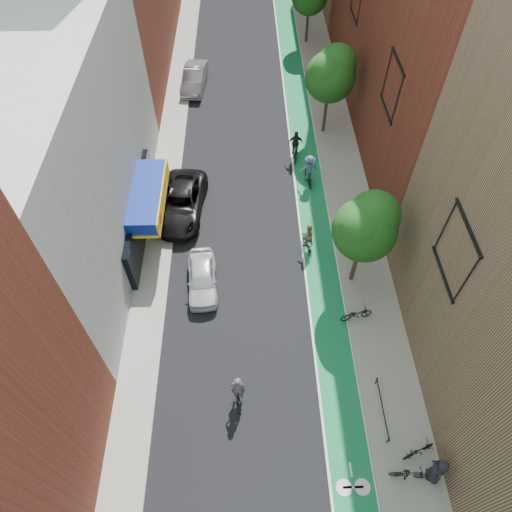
{
  "coord_description": "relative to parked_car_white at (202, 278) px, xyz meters",
  "views": [
    {
      "loc": [
        -0.34,
        -5.24,
        21.76
      ],
      "look_at": [
        0.09,
        10.73,
        1.5
      ],
      "focal_mm": 32.0,
      "sensor_mm": 36.0,
      "label": 1
    }
  ],
  "objects": [
    {
      "name": "cyclist_lead",
      "position": [
        2.03,
        -6.8,
        0.08
      ],
      "size": [
        0.69,
        1.63,
        2.2
      ],
      "rotation": [
        0.0,
        0.0,
        3.11
      ],
      "color": "black",
      "rests_on": "ground"
    },
    {
      "name": "parked_bike_far",
      "position": [
        8.4,
        -2.55,
        -0.07
      ],
      "size": [
        1.88,
        0.99,
        0.94
      ],
      "primitive_type": "imported",
      "rotation": [
        0.0,
        0.0,
        1.78
      ],
      "color": "black",
      "rests_on": "sidewalk_right"
    },
    {
      "name": "tree_near",
      "position": [
        8.65,
        0.16,
        3.96
      ],
      "size": [
        3.4,
        3.36,
        6.42
      ],
      "color": "#332619",
      "rests_on": "ground"
    },
    {
      "name": "parked_bike_mid",
      "position": [
        9.37,
        -10.54,
        -0.02
      ],
      "size": [
        1.77,
        0.65,
        1.04
      ],
      "primitive_type": "imported",
      "rotation": [
        0.0,
        0.0,
        1.48
      ],
      "color": "black",
      "rests_on": "sidewalk_right"
    },
    {
      "name": "parked_bike_near",
      "position": [
        10.04,
        -9.55,
        -0.12
      ],
      "size": [
        1.7,
        1.12,
        0.85
      ],
      "primitive_type": "imported",
      "rotation": [
        0.0,
        0.0,
        1.96
      ],
      "color": "black",
      "rests_on": "sidewalk_right"
    },
    {
      "name": "cyclist_lane_near",
      "position": [
        6.23,
        2.61,
        0.15
      ],
      "size": [
        0.93,
        1.85,
        2.02
      ],
      "rotation": [
        0.0,
        0.0,
        3.36
      ],
      "color": "black",
      "rests_on": "ground"
    },
    {
      "name": "cyclist_lane_far",
      "position": [
        6.88,
        8.5,
        0.33
      ],
      "size": [
        1.32,
        1.79,
        2.24
      ],
      "rotation": [
        0.0,
        0.0,
        3.3
      ],
      "color": "black",
      "rests_on": "ground"
    },
    {
      "name": "parked_car_white",
      "position": [
        0.0,
        0.0,
        0.0
      ],
      "size": [
        1.95,
        4.19,
        1.39
      ],
      "primitive_type": "imported",
      "rotation": [
        0.0,
        0.0,
        0.08
      ],
      "color": "silver",
      "rests_on": "ground"
    },
    {
      "name": "sidewalk_left",
      "position": [
        -3.0,
        16.14,
        -0.62
      ],
      "size": [
        2.0,
        68.0,
        0.15
      ],
      "primitive_type": "cube",
      "color": "gray",
      "rests_on": "ground"
    },
    {
      "name": "tree_mid",
      "position": [
        8.65,
        14.16,
        4.2
      ],
      "size": [
        3.55,
        3.53,
        6.74
      ],
      "color": "#332619",
      "rests_on": "ground"
    },
    {
      "name": "cyclist_lane_mid",
      "position": [
        6.2,
        11.17,
        0.15
      ],
      "size": [
        1.14,
        1.94,
        2.23
      ],
      "rotation": [
        0.0,
        0.0,
        3.07
      ],
      "color": "black",
      "rests_on": "ground"
    },
    {
      "name": "bike_lane",
      "position": [
        7.0,
        16.14,
        -0.69
      ],
      "size": [
        2.0,
        68.0,
        0.01
      ],
      "primitive_type": "cube",
      "color": "#126A48",
      "rests_on": "ground"
    },
    {
      "name": "ground",
      "position": [
        3.0,
        -9.86,
        -0.69
      ],
      "size": [
        160.0,
        160.0,
        0.0
      ],
      "primitive_type": "plane",
      "color": "black",
      "rests_on": "ground"
    },
    {
      "name": "building_left_white",
      "position": [
        -8.0,
        4.14,
        5.31
      ],
      "size": [
        8.0,
        20.0,
        12.0
      ],
      "primitive_type": "cube",
      "color": "silver",
      "rests_on": "ground"
    },
    {
      "name": "pedestrian",
      "position": [
        10.46,
        -10.52,
        0.4
      ],
      "size": [
        0.82,
        1.05,
        1.88
      ],
      "primitive_type": "imported",
      "rotation": [
        0.0,
        0.0,
        -1.84
      ],
      "color": "black",
      "rests_on": "sidewalk_right"
    },
    {
      "name": "parked_car_black",
      "position": [
        -1.6,
        5.92,
        0.13
      ],
      "size": [
        3.3,
        6.19,
        1.66
      ],
      "primitive_type": "imported",
      "rotation": [
        0.0,
        0.0,
        -0.09
      ],
      "color": "black",
      "rests_on": "ground"
    },
    {
      "name": "sidewalk_right",
      "position": [
        9.5,
        16.14,
        -0.62
      ],
      "size": [
        3.0,
        68.0,
        0.15
      ],
      "primitive_type": "cube",
      "color": "gray",
      "rests_on": "ground"
    },
    {
      "name": "parked_car_silver",
      "position": [
        -1.6,
        20.75,
        0.12
      ],
      "size": [
        2.2,
        5.09,
        1.63
      ],
      "primitive_type": "imported",
      "rotation": [
        0.0,
        0.0,
        -0.1
      ],
      "color": "gray",
      "rests_on": "ground"
    }
  ]
}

